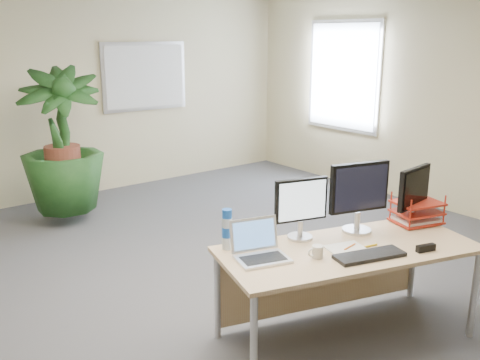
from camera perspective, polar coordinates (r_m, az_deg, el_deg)
floor at (r=4.33m, az=1.88°, el=-14.04°), size 8.00×8.00×0.00m
back_wall at (r=7.35m, az=-18.53°, el=8.47°), size 7.00×0.04×2.70m
whiteboard at (r=7.78m, az=-10.11°, el=10.82°), size 1.30×0.04×0.95m
window at (r=7.88m, az=10.95°, el=10.83°), size 0.04×1.30×1.55m
desk at (r=3.93m, az=10.62°, el=-8.52°), size 1.95×1.23×0.69m
floor_plant at (r=6.41m, az=-18.36°, el=2.14°), size 1.08×1.08×1.50m
monitor_left at (r=3.83m, az=6.53°, el=-2.62°), size 0.40×0.18×0.45m
monitor_right at (r=4.01m, az=12.58°, el=-1.33°), size 0.47×0.22×0.53m
monitor_dark at (r=4.30m, az=18.06°, el=-1.22°), size 0.41×0.19×0.45m
laptop at (r=3.55m, az=2.03°, el=-7.32°), size 0.40×0.38×0.24m
keyboard at (r=3.67m, az=13.65°, el=-7.83°), size 0.51×0.29×0.03m
coffee_mug at (r=3.59m, az=8.24°, el=-7.58°), size 0.11×0.07×0.08m
spiral_notebook at (r=3.77m, az=11.22°, el=-7.17°), size 0.30×0.26×0.01m
orange_pen at (r=3.77m, az=11.63°, el=-6.98°), size 0.14×0.03×0.01m
yellow_highlighter at (r=3.85m, az=13.76°, el=-6.81°), size 0.11×0.04×0.01m
water_bottle at (r=3.66m, az=-1.38°, el=-5.36°), size 0.07×0.07×0.29m
letter_tray at (r=4.39m, az=18.33°, el=-3.44°), size 0.41×0.35×0.17m
stapler at (r=3.87m, az=19.20°, el=-6.87°), size 0.15×0.08×0.05m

